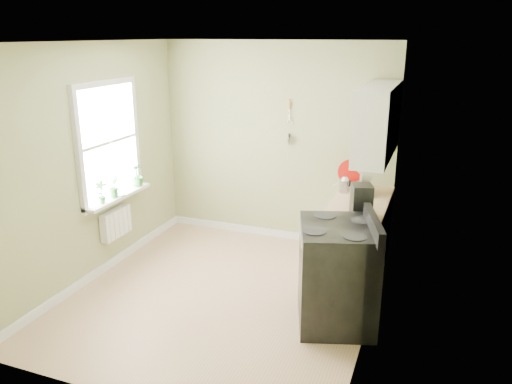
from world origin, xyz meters
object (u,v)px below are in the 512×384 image
(stand_mixer, at_px, (364,180))
(stove, at_px, (337,274))
(kettle, at_px, (344,185))
(coffee_maker, at_px, (361,202))

(stand_mixer, bearing_deg, stove, -89.96)
(stove, height_order, kettle, stove)
(stand_mixer, distance_m, kettle, 0.24)
(stand_mixer, distance_m, coffee_maker, 0.84)
(stand_mixer, relative_size, kettle, 1.96)
(stand_mixer, xyz_separation_m, coffee_maker, (0.10, -0.83, 0.00))
(stove, bearing_deg, coffee_maker, 80.74)
(stove, height_order, coffee_maker, coffee_maker)
(kettle, bearing_deg, coffee_maker, -67.54)
(stand_mixer, bearing_deg, coffee_maker, -83.10)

